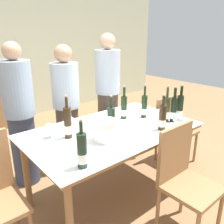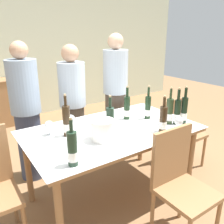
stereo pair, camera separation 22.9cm
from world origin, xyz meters
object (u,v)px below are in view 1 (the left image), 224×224
Objects in this scene: wine_bottle_6 at (162,118)px; person_guest_left at (67,109)px; wine_glass_1 at (49,128)px; wine_glass_0 at (177,119)px; wine_glass_2 at (70,121)px; wine_bottle_8 at (144,107)px; ice_bucket at (105,130)px; wine_bottle_0 at (174,110)px; wine_bottle_3 at (124,108)px; wine_bottle_4 at (111,121)px; chair_near_front at (183,174)px; person_guest_right at (108,97)px; chair_right_end at (172,125)px; dining_table at (112,136)px; wine_bottle_1 at (82,151)px; wine_bottle_7 at (180,108)px; person_host at (20,117)px; wine_bottle_2 at (166,110)px.

person_guest_left is (-0.39, 1.18, -0.12)m from wine_bottle_6.
wine_bottle_6 is 2.59× the size of wine_glass_1.
wine_glass_0 is 1.10× the size of wine_glass_2.
wine_bottle_8 is 2.47× the size of wine_glass_0.
ice_bucket is 0.61× the size of wine_bottle_6.
person_guest_left is at bearing 120.56° from wine_bottle_0.
wine_bottle_3 is (-0.34, 0.41, -0.01)m from wine_bottle_0.
wine_bottle_3 and wine_bottle_4 have the same top height.
chair_near_front is (0.24, -0.66, -0.35)m from wine_bottle_4.
wine_bottle_0 is 1.29m from wine_glass_1.
person_guest_right is at bearing 49.51° from ice_bucket.
dining_table is at bearing -175.88° from chair_right_end.
person_guest_right is (0.65, 0.85, -0.06)m from wine_bottle_4.
wine_bottle_7 reaches higher than wine_bottle_1.
person_guest_right is at bearing 52.32° from wine_bottle_4.
wine_bottle_0 is at bearing 45.47° from wine_glass_0.
wine_bottle_8 is 1.37m from person_host.
wine_bottle_2 reaches higher than wine_bottle_1.
wine_bottle_3 is 0.59m from wine_glass_0.
wine_bottle_6 is 1.53m from person_host.
person_host is (-0.03, 0.64, -0.07)m from wine_glass_1.
chair_right_end is at bearing -7.03° from wine_glass_2.
dining_table is 12.18× the size of wine_glass_1.
wine_bottle_4 is at bearing -170.23° from wine_bottle_8.
wine_glass_0 is (0.00, -0.43, -0.02)m from wine_bottle_8.
wine_bottle_6 is at bearing -152.37° from chair_right_end.
person_guest_left is (-1.16, 0.77, 0.28)m from chair_right_end.
chair_right_end is (0.56, 0.29, -0.41)m from wine_bottle_2.
wine_glass_0 is (1.10, -0.01, -0.02)m from wine_bottle_1.
wine_glass_1 is at bearing 149.95° from wine_bottle_6.
wine_glass_2 is 0.08× the size of person_guest_right.
wine_bottle_8 is at bearing 14.23° from ice_bucket.
wine_glass_0 is 1.36m from person_guest_left.
wine_bottle_6 is at bearing -174.36° from wine_bottle_7.
wine_bottle_8 reaches higher than wine_glass_1.
wine_bottle_7 is at bearing 39.32° from chair_near_front.
dining_table is at bearing 160.54° from wine_bottle_2.
ice_bucket reaches higher than wine_glass_1.
ice_bucket is 0.60× the size of wine_bottle_1.
wine_bottle_3 is 0.63m from wine_glass_2.
person_guest_left is at bearing 64.66° from wine_bottle_1.
wine_bottle_2 reaches higher than wine_bottle_3.
chair_right_end is 1.42m from person_guest_left.
chair_right_end is at bearing 4.12° from dining_table.
wine_glass_2 is at bearing 66.14° from wine_bottle_1.
wine_bottle_2 reaches higher than wine_bottle_6.
wine_bottle_3 is 2.67× the size of wine_glass_1.
wine_bottle_2 reaches higher than wine_bottle_8.
wine_glass_2 is (-0.69, 0.58, -0.03)m from wine_bottle_6.
ice_bucket is 0.42m from wine_glass_2.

